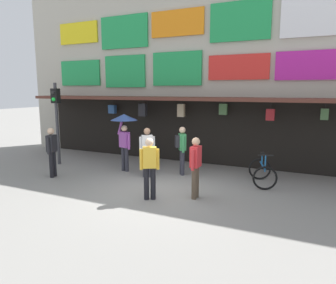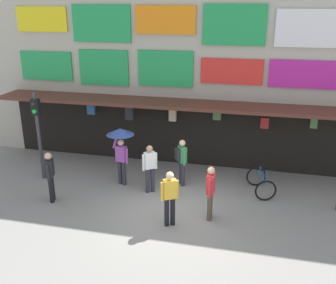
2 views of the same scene
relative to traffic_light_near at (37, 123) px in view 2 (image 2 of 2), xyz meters
The scene contains 10 objects.
ground_plane 5.81m from the traffic_light_near, 14.83° to the right, with size 80.00×80.00×0.00m, color gray.
shopfront 6.38m from the traffic_light_near, 31.36° to the left, with size 18.00×2.60×8.00m.
traffic_light_near is the anchor object (origin of this frame).
bicycle_parked 7.99m from the traffic_light_near, ahead, with size 1.02×1.32×1.05m.
pedestrian_with_umbrella 3.03m from the traffic_light_near, ahead, with size 0.96×0.96×2.08m.
pedestrian_in_green 5.20m from the traffic_light_near, ahead, with size 0.47×0.48×1.68m.
pedestrian_in_white 2.26m from the traffic_light_near, 51.37° to the right, with size 0.31×0.51×1.68m.
pedestrian_in_black 5.75m from the traffic_light_near, 21.35° to the right, with size 0.47×0.37×1.68m.
pedestrian_in_blue 4.28m from the traffic_light_near, ahead, with size 0.45×0.39×1.68m.
pedestrian_in_red 6.58m from the traffic_light_near, 12.80° to the right, with size 0.22×0.53×1.68m.
Camera 2 is at (2.21, -10.20, 6.07)m, focal length 41.44 mm.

